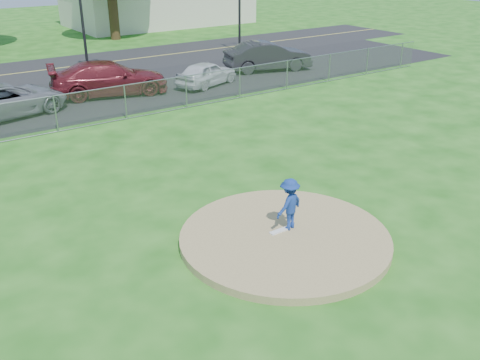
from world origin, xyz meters
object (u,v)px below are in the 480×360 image
at_px(commercial_building, 159,0).
at_px(pitcher, 289,204).
at_px(traffic_signal_right, 242,2).
at_px(parked_car_pearl, 207,74).
at_px(parked_car_charcoal, 268,56).
at_px(parked_car_darkred, 109,78).
at_px(parked_car_gray, 6,100).

distance_m(commercial_building, pitcher, 40.94).
bearing_deg(traffic_signal_right, parked_car_pearl, -136.23).
bearing_deg(parked_car_pearl, parked_car_charcoal, -97.20).
height_order(commercial_building, traffic_signal_right, traffic_signal_right).
height_order(parked_car_darkred, parked_car_pearl, parked_car_darkred).
bearing_deg(parked_car_charcoal, traffic_signal_right, -4.48).
distance_m(commercial_building, parked_car_gray, 29.63).
distance_m(pitcher, parked_car_pearl, 16.30).
height_order(parked_car_darkred, parked_car_charcoal, parked_car_charcoal).
distance_m(commercial_building, parked_car_pearl, 24.68).
bearing_deg(pitcher, parked_car_pearl, -128.33).
distance_m(parked_car_gray, parked_car_pearl, 10.11).
distance_m(parked_car_gray, parked_car_charcoal, 15.09).
distance_m(commercial_building, parked_car_darkred, 25.89).
bearing_deg(parked_car_charcoal, pitcher, 160.55).
height_order(traffic_signal_right, parked_car_charcoal, traffic_signal_right).
height_order(commercial_building, parked_car_gray, commercial_building).
distance_m(pitcher, parked_car_darkred, 16.12).
xyz_separation_m(traffic_signal_right, pitcher, (-13.94, -21.79, -2.47)).
xyz_separation_m(parked_car_gray, parked_car_charcoal, (15.07, 0.76, 0.11)).
bearing_deg(parked_car_darkred, pitcher, -172.16).
bearing_deg(parked_car_pearl, pitcher, 136.13).
bearing_deg(parked_car_charcoal, commercial_building, 6.29).
height_order(traffic_signal_right, parked_car_gray, traffic_signal_right).
relative_size(traffic_signal_right, parked_car_charcoal, 1.09).
bearing_deg(parked_car_darkred, commercial_building, -18.74).
relative_size(traffic_signal_right, parked_car_gray, 1.06).
relative_size(parked_car_darkred, parked_car_charcoal, 1.12).
bearing_deg(pitcher, parked_car_gray, -91.40).
xyz_separation_m(commercial_building, parked_car_pearl, (-9.00, -22.93, -1.50)).
xyz_separation_m(commercial_building, pitcher, (-15.71, -37.79, -1.26)).
relative_size(commercial_building, pitcher, 11.77).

